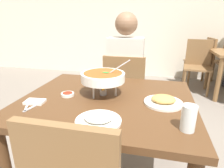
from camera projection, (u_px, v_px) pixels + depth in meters
The scene contains 14 objects.
cafe_rear_partition at pixel (145, 5), 4.02m from camera, with size 10.00×0.10×3.00m, color beige.
dining_table_main at pixel (107, 112), 1.34m from camera, with size 1.14×0.97×0.74m.
chair_diner_main at pixel (125, 90), 2.09m from camera, with size 0.44×0.44×0.90m.
diner_main at pixel (126, 69), 2.05m from camera, with size 0.40×0.45×1.31m.
curry_bowl at pixel (103, 77), 1.32m from camera, with size 0.33×0.30×0.26m.
rice_plate at pixel (98, 119), 1.00m from camera, with size 0.24×0.24×0.06m.
appetizer_plate at pixel (163, 101), 1.21m from camera, with size 0.24×0.24×0.06m.
sauce_dish at pixel (68, 94), 1.34m from camera, with size 0.09×0.09×0.02m.
napkin_folded at pixel (35, 102), 1.23m from camera, with size 0.12×0.08×0.02m, color white.
fork_utensil at pixel (27, 105), 1.19m from camera, with size 0.01×0.17×0.01m, color silver.
spoon_utensil at pixel (35, 106), 1.18m from camera, with size 0.01×0.17×0.01m, color silver.
drink_glass at pixel (188, 119), 0.91m from camera, with size 0.07×0.07×0.13m.
chair_bg_corner at pixel (203, 59), 3.73m from camera, with size 0.49×0.49×0.90m.
chair_bg_window at pixel (198, 62), 3.41m from camera, with size 0.49×0.49×0.90m.
Camera 1 is at (0.30, -1.17, 1.25)m, focal length 31.05 mm.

